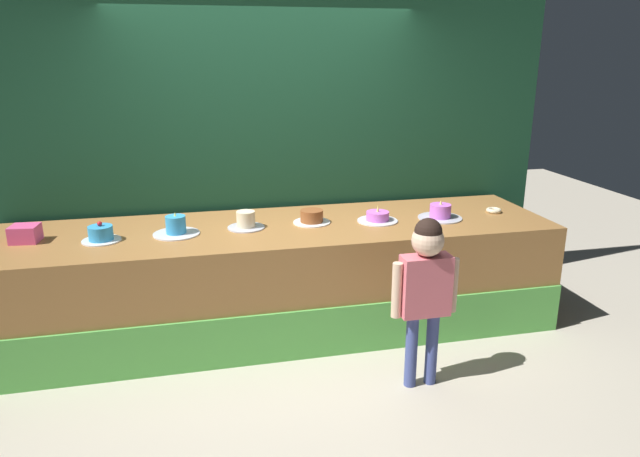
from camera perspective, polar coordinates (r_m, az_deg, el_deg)
The scene contains 12 objects.
ground_plane at distance 4.31m, azimuth -2.57°, elevation -12.84°, with size 12.00×12.00×0.00m, color #BCB29E.
stage_platform at distance 4.62m, azimuth -3.90°, elevation -4.87°, with size 4.29×1.14×0.86m.
curtain_backdrop at distance 5.00m, azimuth -5.35°, elevation 7.94°, with size 5.03×0.08×2.72m, color #19472D.
child_figure at distance 3.75m, azimuth 10.43°, elevation -5.07°, with size 0.45×0.21×1.17m.
pink_box at distance 4.58m, azimuth -27.23°, elevation -0.46°, with size 0.19×0.17×0.12m, color #E84E8C.
donut at distance 5.06m, azimuth 16.87°, elevation 1.74°, with size 0.13×0.13×0.04m, color beige.
cake_far_left at distance 4.38m, azimuth -20.93°, elevation -0.54°, with size 0.27×0.27×0.15m.
cake_left at distance 4.37m, azimuth -14.11°, elevation 0.13°, with size 0.34×0.34×0.17m.
cake_center_left at distance 4.43m, azimuth -7.37°, elevation 0.73°, with size 0.28×0.28×0.13m.
cake_center_right at distance 4.53m, azimuth -0.83°, elevation 1.12°, with size 0.29×0.29×0.10m.
cake_right at distance 4.60m, azimuth 5.73°, elevation 1.11°, with size 0.32×0.32×0.14m.
cake_far_right at distance 4.76m, azimuth 11.85°, elevation 1.53°, with size 0.36×0.36×0.15m.
Camera 1 is at (-0.66, -3.68, 2.15)m, focal length 32.23 mm.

